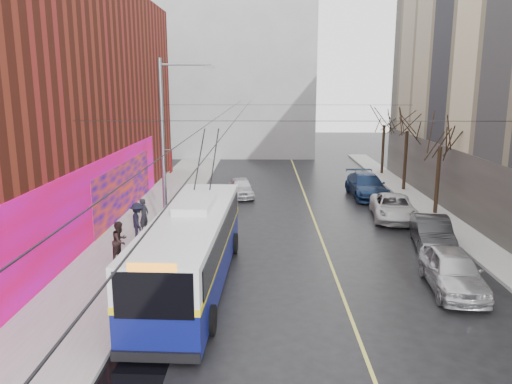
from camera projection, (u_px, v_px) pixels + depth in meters
ground at (313, 350)px, 14.94m from camera, size 140.00×140.00×0.00m
sidewalk_left at (142, 231)px, 26.77m from camera, size 4.00×60.00×0.15m
sidewalk_right at (460, 233)px, 26.53m from camera, size 2.00×60.00×0.15m
lane_line at (315, 223)px, 28.60m from camera, size 0.12×50.00×0.01m
building_left at (0, 100)px, 27.37m from camera, size 12.11×36.00×14.00m
building_far at (224, 74)px, 57.10m from camera, size 20.50×12.10×18.00m
streetlight_pole at (166, 148)px, 23.78m from camera, size 2.65×0.60×9.00m
catenary_wires at (245, 113)px, 28.10m from camera, size 18.00×60.00×0.22m
tree_near at (441, 133)px, 29.41m from camera, size 3.20×3.20×6.40m
tree_mid at (408, 120)px, 36.19m from camera, size 3.20×3.20×6.68m
tree_far at (385, 116)px, 43.06m from camera, size 3.20×3.20×6.57m
puddle at (122, 380)px, 13.43m from camera, size 2.27×3.22×0.01m
pigeons_flying at (238, 105)px, 24.39m from camera, size 2.99×2.45×2.75m
trolleybus at (192, 247)px, 19.43m from camera, size 3.17×12.11×5.69m
parked_car_a at (453, 270)px, 19.18m from camera, size 2.26×4.80×1.59m
parked_car_b at (432, 233)px, 24.18m from camera, size 2.29×4.77×1.51m
parked_car_c at (393, 207)px, 29.43m from camera, size 2.94×5.36×1.42m
parked_car_d at (367, 186)px, 35.15m from camera, size 2.47×5.71×1.64m
following_car at (241, 187)px, 35.33m from camera, size 2.17×4.12×1.34m
pedestrian_a at (144, 216)px, 26.20m from camera, size 0.60×0.76×1.81m
pedestrian_b at (120, 241)px, 21.97m from camera, size 0.92×1.04×1.79m
pedestrian_c at (138, 221)px, 24.95m from camera, size 1.08×1.39×1.90m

